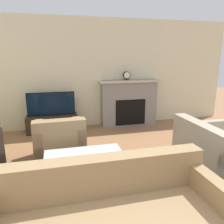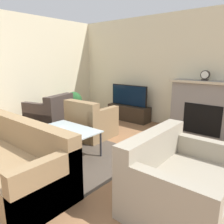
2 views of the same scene
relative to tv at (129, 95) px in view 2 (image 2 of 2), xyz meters
The scene contains 13 objects.
wall_back 1.04m from the tv, 22.46° to the left, with size 8.07×0.06×2.70m.
wall_left 2.80m from the tv, 132.00° to the right, with size 0.06×7.61×2.70m.
area_rug 2.64m from the tv, 79.27° to the right, with size 2.29×1.88×0.00m.
fireplace 1.97m from the tv, ahead, with size 1.57×0.40×1.19m.
tv_stand 0.48m from the tv, 90.00° to the left, with size 1.19×0.39×0.41m.
tv is the anchor object (origin of this frame).
couch_sectional 3.65m from the tv, 81.38° to the right, with size 2.17×0.85×0.82m.
couch_loveseat 3.67m from the tv, 45.71° to the right, with size 1.00×1.27×0.82m.
armchair_by_window 2.11m from the tv, 122.35° to the right, with size 1.07×1.06×0.82m.
armchair_accent 1.67m from the tv, 84.55° to the right, with size 0.84×0.84×0.82m.
coffee_table 2.56m from the tv, 79.24° to the right, with size 1.09×0.68×0.46m.
potted_plant 1.56m from the tv, 147.56° to the right, with size 0.45×0.45×0.76m.
mantel_clock 1.99m from the tv, ahead, with size 0.19×0.07×0.22m.
Camera 2 is at (2.62, -0.45, 1.64)m, focal length 35.00 mm.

